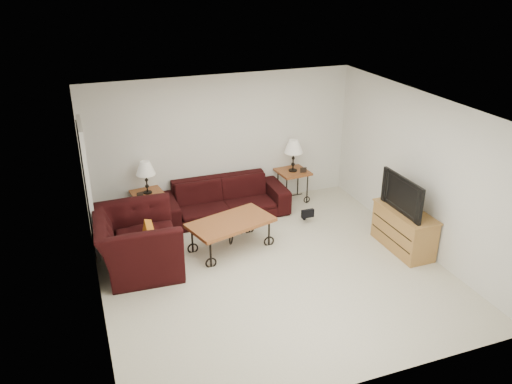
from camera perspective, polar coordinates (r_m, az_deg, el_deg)
ground at (r=8.00m, az=1.75°, el=-8.49°), size 5.00×5.00×0.00m
wall_back at (r=9.61m, az=-3.73°, el=5.45°), size 5.00×0.02×2.50m
wall_front at (r=5.46m, az=11.87°, el=-10.43°), size 5.00×0.02×2.50m
wall_left at (r=6.95m, az=-17.66°, el=-3.20°), size 0.02×5.00×2.50m
wall_right at (r=8.59m, az=17.54°, el=2.08°), size 0.02×5.00×2.50m
ceiling at (r=6.99m, az=2.01°, el=9.10°), size 5.00×5.00×0.00m
doorway at (r=8.55m, az=-18.03°, el=0.23°), size 0.08×0.94×2.04m
sofa at (r=9.48m, az=-3.53°, el=-0.74°), size 2.31×0.90×0.67m
side_table_left at (r=9.41m, az=-11.65°, el=-1.72°), size 0.60×0.60×0.59m
side_table_right at (r=10.11m, az=4.01°, el=0.70°), size 0.61×0.61×0.62m
lamp_left at (r=9.18m, az=-11.95°, el=1.58°), size 0.37×0.37×0.59m
lamp_right at (r=9.88m, az=4.11°, el=4.01°), size 0.38×0.38×0.62m
photo_frame_left at (r=9.12m, az=-12.59°, el=-0.30°), size 0.12×0.05×0.10m
photo_frame_right at (r=9.90m, az=5.21°, el=2.42°), size 0.13×0.03×0.10m
coffee_table at (r=8.43m, az=-2.75°, el=-4.72°), size 1.49×1.07×0.50m
armchair at (r=8.02m, az=-12.88°, el=-5.34°), size 1.26×1.43×0.89m
throw_pillow at (r=7.96m, az=-11.80°, el=-4.88°), size 0.13×0.41×0.40m
tv_stand at (r=8.71m, az=15.89°, el=-4.00°), size 0.47×1.13×0.68m
television at (r=8.43m, az=16.26°, el=-0.22°), size 0.13×1.02×0.58m
backpack at (r=9.38m, az=5.37°, el=-1.82°), size 0.40×0.33×0.46m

